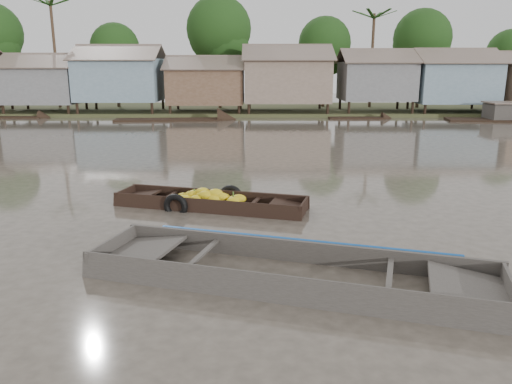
{
  "coord_description": "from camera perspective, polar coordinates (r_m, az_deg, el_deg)",
  "views": [
    {
      "loc": [
        0.03,
        -10.5,
        3.83
      ],
      "look_at": [
        0.05,
        1.36,
        0.8
      ],
      "focal_mm": 35.0,
      "sensor_mm": 36.0,
      "label": 1
    }
  ],
  "objects": [
    {
      "name": "riverbank",
      "position": [
        42.47,
        4.07,
        13.27
      ],
      "size": [
        120.0,
        12.47,
        10.22
      ],
      "color": "#384723",
      "rests_on": "ground"
    },
    {
      "name": "ground",
      "position": [
        11.17,
        -0.23,
        -5.71
      ],
      "size": [
        120.0,
        120.0,
        0.0
      ],
      "primitive_type": "plane",
      "color": "#453E35",
      "rests_on": "ground"
    },
    {
      "name": "distant_boats",
      "position": [
        37.14,
        20.93,
        7.78
      ],
      "size": [
        48.44,
        15.02,
        1.38
      ],
      "color": "black",
      "rests_on": "ground"
    },
    {
      "name": "viewer_boat",
      "position": [
        9.27,
        4.01,
        -9.69
      ],
      "size": [
        7.72,
        4.02,
        0.6
      ],
      "rotation": [
        0.0,
        0.0,
        -0.29
      ],
      "color": "#3B3632",
      "rests_on": "ground"
    },
    {
      "name": "banana_boat",
      "position": [
        13.87,
        -5.44,
        -1.18
      ],
      "size": [
        5.48,
        2.66,
        0.76
      ],
      "rotation": [
        0.0,
        0.0,
        -0.27
      ],
      "color": "black",
      "rests_on": "ground"
    }
  ]
}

